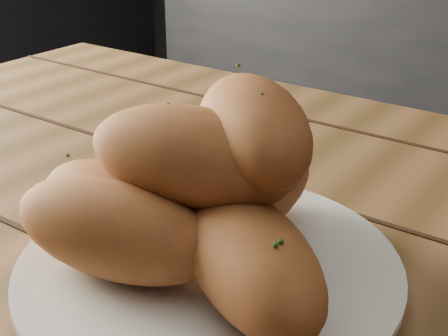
% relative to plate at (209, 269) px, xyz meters
% --- Properties ---
extents(plate, '(0.30, 0.30, 0.02)m').
position_rel_plate_xyz_m(plate, '(0.00, 0.00, 0.00)').
color(plate, white).
rests_on(plate, table).
extents(bread_rolls, '(0.30, 0.25, 0.14)m').
position_rel_plate_xyz_m(bread_rolls, '(-0.01, -0.01, 0.06)').
color(bread_rolls, '#A45E2D').
rests_on(bread_rolls, plate).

